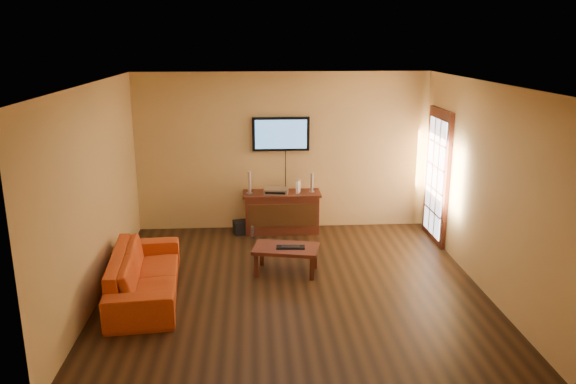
{
  "coord_description": "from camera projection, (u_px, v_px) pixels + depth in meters",
  "views": [
    {
      "loc": [
        -0.51,
        -6.94,
        3.23
      ],
      "look_at": [
        -0.02,
        0.8,
        1.1
      ],
      "focal_mm": 35.0,
      "sensor_mm": 36.0,
      "label": 1
    }
  ],
  "objects": [
    {
      "name": "av_receiver",
      "position": [
        276.0,
        191.0,
        9.46
      ],
      "size": [
        0.43,
        0.34,
        0.09
      ],
      "primitive_type": "cube",
      "rotation": [
        0.0,
        0.0,
        -0.17
      ],
      "color": "silver",
      "rests_on": "media_console"
    },
    {
      "name": "room_walls",
      "position": [
        290.0,
        154.0,
        7.72
      ],
      "size": [
        5.0,
        5.0,
        5.0
      ],
      "color": "tan",
      "rests_on": "ground"
    },
    {
      "name": "keyboard",
      "position": [
        291.0,
        247.0,
        7.88
      ],
      "size": [
        0.41,
        0.18,
        0.02
      ],
      "color": "black",
      "rests_on": "coffee_table"
    },
    {
      "name": "ground_plane",
      "position": [
        293.0,
        286.0,
        7.56
      ],
      "size": [
        5.0,
        5.0,
        0.0
      ],
      "primitive_type": "plane",
      "color": "black",
      "rests_on": "ground"
    },
    {
      "name": "speaker_right",
      "position": [
        312.0,
        183.0,
        9.54
      ],
      "size": [
        0.09,
        0.09,
        0.33
      ],
      "color": "silver",
      "rests_on": "media_console"
    },
    {
      "name": "sofa",
      "position": [
        145.0,
        266.0,
        7.2
      ],
      "size": [
        0.79,
        2.11,
        0.81
      ],
      "primitive_type": "imported",
      "rotation": [
        0.0,
        0.0,
        1.66
      ],
      "color": "#BF4315",
      "rests_on": "ground"
    },
    {
      "name": "game_console",
      "position": [
        298.0,
        187.0,
        9.51
      ],
      "size": [
        0.09,
        0.16,
        0.21
      ],
      "primitive_type": "cube",
      "rotation": [
        0.0,
        0.0,
        -0.32
      ],
      "color": "white",
      "rests_on": "media_console"
    },
    {
      "name": "media_console",
      "position": [
        282.0,
        212.0,
        9.63
      ],
      "size": [
        1.32,
        0.5,
        0.69
      ],
      "color": "#41190E",
      "rests_on": "ground"
    },
    {
      "name": "bottle",
      "position": [
        252.0,
        232.0,
        9.39
      ],
      "size": [
        0.07,
        0.07,
        0.21
      ],
      "color": "white",
      "rests_on": "ground"
    },
    {
      "name": "coffee_table",
      "position": [
        286.0,
        251.0,
        7.93
      ],
      "size": [
        0.99,
        0.72,
        0.38
      ],
      "color": "#41190E",
      "rests_on": "ground"
    },
    {
      "name": "speaker_left",
      "position": [
        249.0,
        183.0,
        9.43
      ],
      "size": [
        0.11,
        0.11,
        0.39
      ],
      "color": "silver",
      "rests_on": "media_console"
    },
    {
      "name": "subwoofer",
      "position": [
        241.0,
        227.0,
        9.56
      ],
      "size": [
        0.28,
        0.28,
        0.23
      ],
      "primitive_type": "cube",
      "rotation": [
        0.0,
        0.0,
        0.26
      ],
      "color": "black",
      "rests_on": "ground"
    },
    {
      "name": "french_door",
      "position": [
        437.0,
        178.0,
        9.07
      ],
      "size": [
        0.07,
        1.02,
        2.22
      ],
      "color": "#41190E",
      "rests_on": "ground"
    },
    {
      "name": "television",
      "position": [
        281.0,
        134.0,
        9.48
      ],
      "size": [
        0.97,
        0.08,
        0.57
      ],
      "color": "black",
      "rests_on": "ground"
    }
  ]
}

